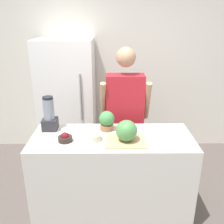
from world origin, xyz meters
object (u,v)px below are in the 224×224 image
Objects in this scene: person at (125,118)px; bowl_cherries at (65,138)px; watermelon at (127,131)px; bowl_cream at (92,136)px; refrigerator at (68,102)px; potted_plant at (107,121)px; blender at (49,116)px.

bowl_cherries is (-0.61, -0.71, 0.08)m from person.
bowl_cream is (-0.33, 0.03, -0.07)m from watermelon.
bowl_cream is (-0.35, -0.69, 0.10)m from person.
refrigerator is at bearing 119.48° from watermelon.
potted_plant is at bearing -115.02° from person.
person is 8.58× the size of watermelon.
bowl_cherries is 0.36m from blender.
person is 12.95× the size of bowl_cherries.
potted_plant is at bearing 32.96° from bowl_cherries.
blender is (-0.78, 0.29, 0.04)m from watermelon.
blender is (-0.01, -1.08, 0.21)m from refrigerator.
bowl_cherries is 0.37× the size of blender.
blender is at bearing 178.51° from potted_plant.
person is 0.78m from bowl_cream.
bowl_cream is at bearing -71.62° from refrigerator.
watermelon is 0.56× the size of blender.
blender is at bearing -151.34° from person.
blender is at bearing 126.69° from bowl_cherries.
blender is (-0.20, 0.27, 0.12)m from bowl_cherries.
refrigerator reaches higher than person.
bowl_cream is at bearing -117.06° from person.
watermelon is at bearing -20.03° from blender.
refrigerator is at bearing 108.38° from bowl_cream.
potted_plant is at bearing -1.49° from blender.
person is at bearing 64.98° from potted_plant.
bowl_cherries is 0.47m from potted_plant.
bowl_cherries is (-0.58, 0.02, -0.08)m from watermelon.
bowl_cherries is at bearing -130.43° from person.
refrigerator is 8.77× the size of watermelon.
bowl_cream is at bearing -29.06° from blender.
watermelon is 1.51× the size of bowl_cherries.
potted_plant is (0.39, 0.25, 0.07)m from bowl_cherries.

